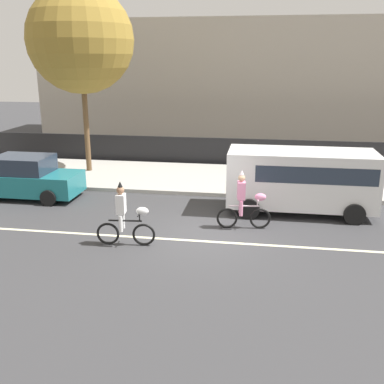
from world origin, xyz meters
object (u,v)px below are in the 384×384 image
object	(u,v)px
parade_cyclist_pink	(245,203)
parked_car_teal	(26,178)
parked_van_white	(303,177)
parade_cyclist_zebra	(126,218)

from	to	relation	value
parade_cyclist_pink	parked_car_teal	world-z (taller)	parade_cyclist_pink
parked_van_white	parked_car_teal	size ratio (longest dim) A/B	1.22
parade_cyclist_zebra	parked_van_white	world-z (taller)	parked_van_white
parade_cyclist_zebra	parked_van_white	xyz separation A→B (m)	(5.21, 3.82, 0.44)
parade_cyclist_zebra	parade_cyclist_pink	world-z (taller)	same
parked_van_white	parade_cyclist_pink	bearing A→B (deg)	-134.57
parked_van_white	parked_car_teal	distance (m)	10.42
parade_cyclist_zebra	parade_cyclist_pink	bearing A→B (deg)	29.68
parade_cyclist_pink	parked_car_teal	bearing A→B (deg)	166.56
parade_cyclist_pink	parked_car_teal	size ratio (longest dim) A/B	0.47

